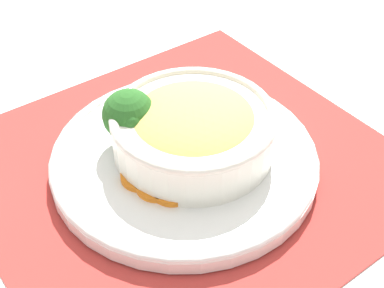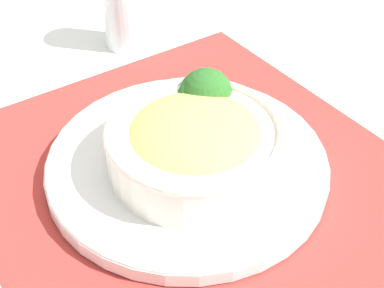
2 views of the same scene
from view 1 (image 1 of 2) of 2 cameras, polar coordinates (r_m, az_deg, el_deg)
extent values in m
plane|color=white|center=(0.62, -0.82, -2.40)|extent=(4.00, 4.00, 0.00)
cube|color=#B2332D|center=(0.62, -0.82, -2.27)|extent=(0.47, 0.49, 0.00)
cylinder|color=white|center=(0.62, -0.83, -1.60)|extent=(0.31, 0.31, 0.02)
torus|color=white|center=(0.61, -0.84, -1.05)|extent=(0.30, 0.30, 0.01)
cylinder|color=silver|center=(0.60, 0.17, 1.21)|extent=(0.18, 0.18, 0.05)
torus|color=silver|center=(0.59, 0.18, 3.03)|extent=(0.19, 0.19, 0.01)
ellipsoid|color=#E0B75B|center=(0.59, 0.17, 2.11)|extent=(0.15, 0.15, 0.05)
cylinder|color=#759E51|center=(0.62, -6.51, 0.77)|extent=(0.02, 0.02, 0.02)
sphere|color=#286023|center=(0.60, -6.74, 3.08)|extent=(0.06, 0.06, 0.06)
sphere|color=#286023|center=(0.59, -6.44, 2.36)|extent=(0.03, 0.03, 0.03)
sphere|color=#286023|center=(0.61, -7.11, 4.20)|extent=(0.02, 0.02, 0.02)
cylinder|color=orange|center=(0.58, -5.09, -3.64)|extent=(0.05, 0.05, 0.01)
cylinder|color=orange|center=(0.57, -3.75, -4.39)|extent=(0.05, 0.05, 0.01)
cylinder|color=orange|center=(0.57, -2.09, -4.83)|extent=(0.05, 0.05, 0.01)
camera|label=2|loc=(0.63, 48.77, 27.58)|focal=50.00mm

